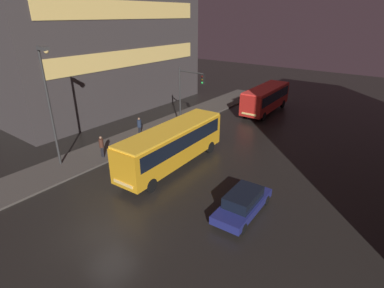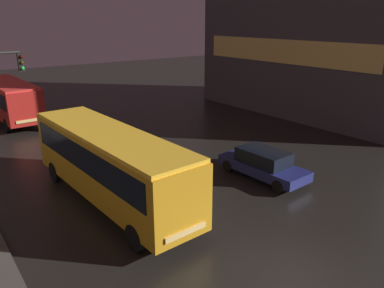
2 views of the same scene
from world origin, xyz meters
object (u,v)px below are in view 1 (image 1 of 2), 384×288
pedestrian_near (139,125)px  street_lamp_sidewalk (48,92)px  traffic_light_main (188,91)px  bus_near (172,143)px  bus_far (266,97)px  pedestrian_mid (101,145)px  car_taxi (243,202)px

pedestrian_near → street_lamp_sidewalk: (-0.41, -8.06, 4.70)m
traffic_light_main → street_lamp_sidewalk: street_lamp_sidewalk is taller
bus_near → traffic_light_main: (-3.35, 6.25, 2.32)m
bus_far → pedestrian_mid: 20.84m
bus_near → street_lamp_sidewalk: street_lamp_sidewalk is taller
pedestrian_mid → traffic_light_main: bearing=-117.9°
pedestrian_mid → bus_near: bearing=-169.5°
bus_near → car_taxi: bearing=161.1°
car_taxi → pedestrian_near: (-13.94, 4.87, 0.49)m
pedestrian_mid → traffic_light_main: size_ratio=0.28×
traffic_light_main → street_lamp_sidewalk: 12.24m
bus_far → pedestrian_mid: (-5.27, -20.15, -0.68)m
bus_far → traffic_light_main: bearing=72.6°
bus_near → pedestrian_mid: bus_near is taller
bus_near → traffic_light_main: bearing=-64.4°
car_taxi → pedestrian_near: 14.77m
car_taxi → street_lamp_sidewalk: size_ratio=0.53×
car_taxi → pedestrian_mid: bearing=-0.9°
traffic_light_main → bus_far: bearing=74.9°
car_taxi → pedestrian_near: bearing=-21.8°
car_taxi → traffic_light_main: (-10.71, 8.39, 3.58)m
pedestrian_near → street_lamp_sidewalk: 9.34m
car_taxi → bus_far: bearing=-71.4°
pedestrian_near → street_lamp_sidewalk: size_ratio=0.20×
car_taxi → street_lamp_sidewalk: street_lamp_sidewalk is taller
street_lamp_sidewalk → car_taxi: bearing=12.5°
pedestrian_mid → traffic_light_main: 9.55m
pedestrian_near → pedestrian_mid: pedestrian_mid is taller
pedestrian_mid → pedestrian_near: bearing=-92.6°
bus_far → street_lamp_sidewalk: 24.27m
traffic_light_main → bus_near: bearing=-61.8°
bus_far → car_taxi: (7.63, -19.78, -1.16)m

